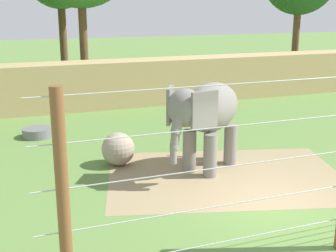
{
  "coord_description": "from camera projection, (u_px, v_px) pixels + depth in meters",
  "views": [
    {
      "loc": [
        -6.1,
        -9.03,
        4.94
      ],
      "look_at": [
        -1.5,
        3.32,
        1.4
      ],
      "focal_mm": 48.66,
      "sensor_mm": 36.0,
      "label": 1
    }
  ],
  "objects": [
    {
      "name": "enrichment_ball",
      "position": [
        118.0,
        149.0,
        14.32
      ],
      "size": [
        1.05,
        1.05,
        1.05
      ],
      "primitive_type": "sphere",
      "color": "gray",
      "rests_on": "ground"
    },
    {
      "name": "water_tub",
      "position": [
        37.0,
        132.0,
        17.42
      ],
      "size": [
        1.1,
        1.1,
        0.35
      ],
      "color": "slate",
      "rests_on": "ground"
    },
    {
      "name": "elephant",
      "position": [
        207.0,
        113.0,
        13.53
      ],
      "size": [
        3.26,
        2.8,
        2.73
      ],
      "color": "gray",
      "rests_on": "ground"
    },
    {
      "name": "embankment_wall",
      "position": [
        130.0,
        83.0,
        22.82
      ],
      "size": [
        36.0,
        1.8,
        2.25
      ],
      "primitive_type": "cube",
      "color": "tan",
      "rests_on": "ground"
    },
    {
      "name": "dirt_patch",
      "position": [
        226.0,
        176.0,
        13.5
      ],
      "size": [
        7.96,
        6.48,
        0.01
      ],
      "primitive_type": "cube",
      "rotation": [
        0.0,
        0.0,
        -0.28
      ],
      "color": "#937F5B",
      "rests_on": "ground"
    },
    {
      "name": "ground_plane",
      "position": [
        269.0,
        206.0,
        11.51
      ],
      "size": [
        120.0,
        120.0,
        0.0
      ],
      "primitive_type": "plane",
      "color": "#5B7F3D"
    }
  ]
}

